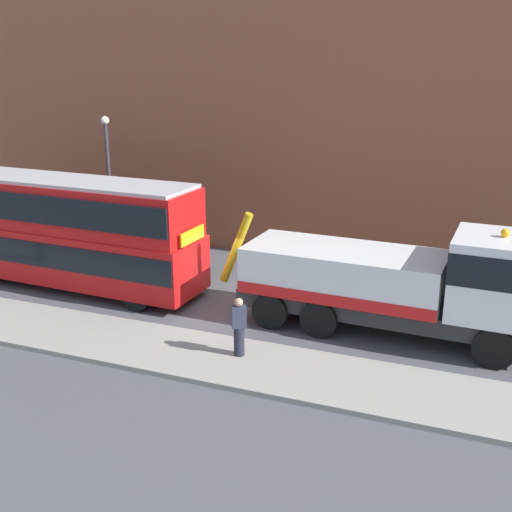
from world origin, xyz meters
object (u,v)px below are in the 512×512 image
(pedestrian_bystander, at_px, (239,328))
(street_lamp, at_px, (109,171))
(double_decker_bus, at_px, (61,227))
(recovery_tow_truck, at_px, (401,281))

(pedestrian_bystander, height_order, street_lamp, street_lamp)
(double_decker_bus, bearing_deg, pedestrian_bystander, -18.95)
(double_decker_bus, distance_m, pedestrian_bystander, 9.20)
(pedestrian_bystander, relative_size, street_lamp, 0.29)
(double_decker_bus, relative_size, pedestrian_bystander, 6.51)
(recovery_tow_truck, relative_size, double_decker_bus, 0.92)
(street_lamp, bearing_deg, recovery_tow_truck, -19.89)
(double_decker_bus, bearing_deg, recovery_tow_truck, 2.51)
(street_lamp, bearing_deg, double_decker_bus, -76.79)
(street_lamp, bearing_deg, pedestrian_bystander, -40.52)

